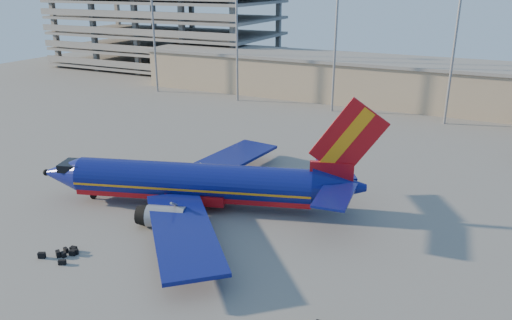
% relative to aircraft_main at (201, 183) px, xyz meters
% --- Properties ---
extents(ground, '(220.00, 220.00, 0.00)m').
position_rel_aircraft_main_xyz_m(ground, '(4.72, 0.37, -2.69)').
color(ground, slate).
rests_on(ground, ground).
extents(terminal_building, '(122.00, 16.00, 8.50)m').
position_rel_aircraft_main_xyz_m(terminal_building, '(14.72, 58.37, 1.63)').
color(terminal_building, '#9D866C').
rests_on(terminal_building, ground).
extents(parking_garage, '(62.00, 32.00, 21.40)m').
position_rel_aircraft_main_xyz_m(parking_garage, '(-57.28, 74.42, 9.04)').
color(parking_garage, slate).
rests_on(parking_garage, ground).
extents(light_mast_row, '(101.60, 1.60, 28.65)m').
position_rel_aircraft_main_xyz_m(light_mast_row, '(9.72, 46.37, 14.87)').
color(light_mast_row, gray).
rests_on(light_mast_row, ground).
extents(aircraft_main, '(36.03, 34.11, 12.57)m').
position_rel_aircraft_main_xyz_m(aircraft_main, '(0.00, 0.00, 0.00)').
color(aircraft_main, navy).
rests_on(aircraft_main, ground).
extents(luggage_pile, '(3.14, 2.62, 0.55)m').
position_rel_aircraft_main_xyz_m(luggage_pile, '(-5.54, -14.37, -2.44)').
color(luggage_pile, black).
rests_on(luggage_pile, ground).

